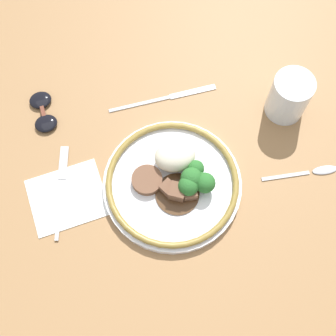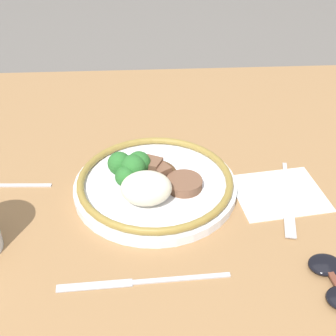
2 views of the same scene
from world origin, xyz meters
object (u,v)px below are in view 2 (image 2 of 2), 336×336
object	(u,v)px
knife	(138,282)
fork	(288,204)
plate	(152,182)
sunglasses	(334,281)

from	to	relation	value
knife	fork	bearing A→B (deg)	-151.94
plate	fork	world-z (taller)	plate
fork	sunglasses	distance (m)	0.16
knife	sunglasses	bearing A→B (deg)	173.37
plate	sunglasses	world-z (taller)	plate
fork	sunglasses	size ratio (longest dim) A/B	1.88
plate	fork	bearing A→B (deg)	167.25
knife	plate	bearing A→B (deg)	-100.33
knife	sunglasses	distance (m)	0.25
fork	plate	bearing A→B (deg)	-90.72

